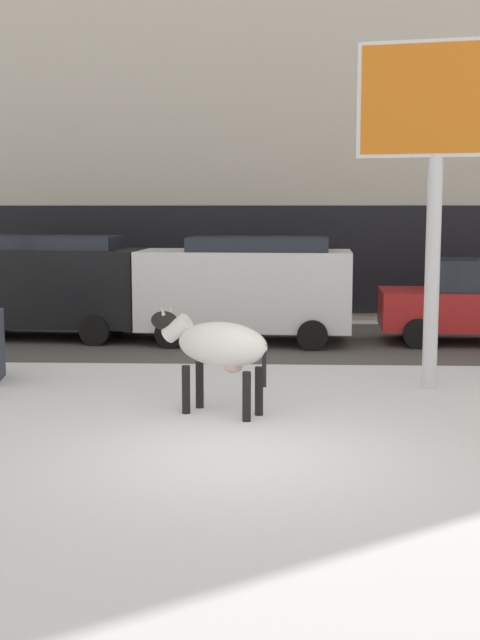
# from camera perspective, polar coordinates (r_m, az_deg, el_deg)

# --- Properties ---
(ground_plane) EXTENTS (120.00, 120.00, 0.00)m
(ground_plane) POSITION_cam_1_polar(r_m,az_deg,el_deg) (10.16, 0.05, -9.21)
(ground_plane) COLOR white
(road_strip) EXTENTS (60.00, 5.60, 0.01)m
(road_strip) POSITION_cam_1_polar(r_m,az_deg,el_deg) (18.62, 1.11, -1.42)
(road_strip) COLOR #514F4C
(road_strip) RESTS_ON ground
(building_facade) EXTENTS (44.00, 6.10, 13.00)m
(building_facade) POSITION_cam_1_polar(r_m,az_deg,el_deg) (25.16, 1.48, 15.75)
(building_facade) COLOR beige
(building_facade) RESTS_ON ground
(cow_holstein) EXTENTS (1.89, 1.18, 1.54)m
(cow_holstein) POSITION_cam_1_polar(r_m,az_deg,el_deg) (11.94, -1.42, -1.73)
(cow_holstein) COLOR silver
(cow_holstein) RESTS_ON ground
(billboard) EXTENTS (2.51, 0.70, 5.56)m
(billboard) POSITION_cam_1_polar(r_m,az_deg,el_deg) (13.95, 13.29, 13.08)
(billboard) COLOR silver
(billboard) RESTS_ON ground
(car_black_van) EXTENTS (4.70, 2.31, 2.32)m
(car_black_van) POSITION_cam_1_polar(r_m,az_deg,el_deg) (19.45, -13.39, 2.43)
(car_black_van) COLOR black
(car_black_van) RESTS_ON ground
(car_white_van) EXTENTS (4.70, 2.31, 2.32)m
(car_white_van) POSITION_cam_1_polar(r_m,az_deg,el_deg) (18.29, 0.42, 2.32)
(car_white_van) COLOR white
(car_white_van) RESTS_ON ground
(car_red_sedan) EXTENTS (4.29, 2.16, 1.84)m
(car_red_sedan) POSITION_cam_1_polar(r_m,az_deg,el_deg) (18.94, 15.91, 1.19)
(car_red_sedan) COLOR red
(car_red_sedan) RESTS_ON ground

